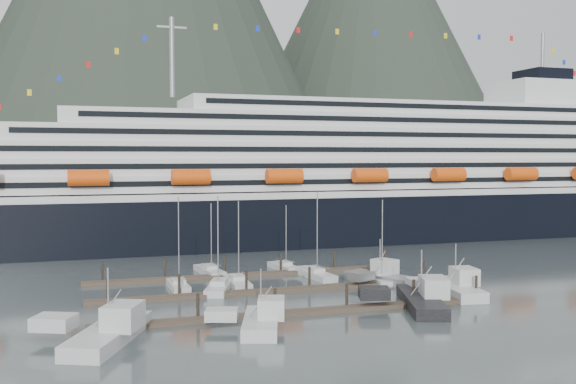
% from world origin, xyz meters
% --- Properties ---
extents(ground, '(1600.00, 1600.00, 0.00)m').
position_xyz_m(ground, '(0.00, 0.00, 0.00)').
color(ground, '#4C5859').
rests_on(ground, ground).
extents(mountains, '(870.00, 440.00, 420.00)m').
position_xyz_m(mountains, '(52.48, 588.54, 163.40)').
color(mountains, '#212B20').
rests_on(mountains, ground).
extents(cruise_ship, '(210.00, 30.40, 50.30)m').
position_xyz_m(cruise_ship, '(30.03, 54.94, 12.04)').
color(cruise_ship, black).
rests_on(cruise_ship, ground).
extents(dock_near, '(48.18, 2.28, 3.20)m').
position_xyz_m(dock_near, '(-4.93, -9.95, 0.31)').
color(dock_near, '#41372A').
rests_on(dock_near, ground).
extents(dock_mid, '(48.18, 2.28, 3.20)m').
position_xyz_m(dock_mid, '(-4.93, 3.05, 0.31)').
color(dock_mid, '#41372A').
rests_on(dock_mid, ground).
extents(dock_far, '(48.18, 2.28, 3.20)m').
position_xyz_m(dock_far, '(-4.93, 16.05, 0.31)').
color(dock_far, '#41372A').
rests_on(dock_far, ground).
extents(sailboat_a, '(2.38, 8.05, 13.15)m').
position_xyz_m(sailboat_a, '(-16.27, 9.58, 0.41)').
color(sailboat_a, silver).
rests_on(sailboat_a, ground).
extents(sailboat_b, '(6.10, 10.44, 13.46)m').
position_xyz_m(sailboat_b, '(-11.18, 6.44, 0.42)').
color(sailboat_b, silver).
rests_on(sailboat_b, ground).
extents(sailboat_c, '(2.94, 9.22, 12.45)m').
position_xyz_m(sailboat_c, '(-7.93, 9.28, 0.41)').
color(sailboat_c, silver).
rests_on(sailboat_c, ground).
extents(sailboat_d, '(3.74, 10.86, 13.40)m').
position_xyz_m(sailboat_d, '(4.71, 12.27, 0.41)').
color(sailboat_d, silver).
rests_on(sailboat_d, ground).
extents(sailboat_e, '(3.47, 9.43, 11.45)m').
position_xyz_m(sailboat_e, '(-9.74, 19.99, 0.40)').
color(sailboat_e, silver).
rests_on(sailboat_e, ground).
extents(sailboat_f, '(3.46, 8.10, 10.87)m').
position_xyz_m(sailboat_f, '(2.43, 19.99, 0.39)').
color(sailboat_f, silver).
rests_on(sailboat_f, ground).
extents(sailboat_h, '(3.82, 8.94, 12.49)m').
position_xyz_m(sailboat_h, '(12.16, 4.87, 0.41)').
color(sailboat_h, silver).
rests_on(sailboat_h, ground).
extents(trawler_a, '(12.43, 15.08, 8.14)m').
position_xyz_m(trawler_a, '(-27.16, -14.93, 1.00)').
color(trawler_a, silver).
rests_on(trawler_a, ground).
extents(trawler_b, '(9.31, 11.47, 7.09)m').
position_xyz_m(trawler_b, '(-11.57, -14.96, 0.90)').
color(trawler_b, silver).
rests_on(trawler_b, ground).
extents(trawler_c, '(11.92, 15.45, 7.69)m').
position_xyz_m(trawler_c, '(9.75, -10.87, 0.96)').
color(trawler_c, black).
rests_on(trawler_c, ground).
extents(trawler_d, '(9.59, 12.88, 7.42)m').
position_xyz_m(trawler_d, '(17.86, -5.60, 0.93)').
color(trawler_d, silver).
rests_on(trawler_d, ground).
extents(trawler_e, '(9.62, 11.30, 7.02)m').
position_xyz_m(trawler_e, '(11.91, 4.62, 0.90)').
color(trawler_e, '#97999C').
rests_on(trawler_e, ground).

